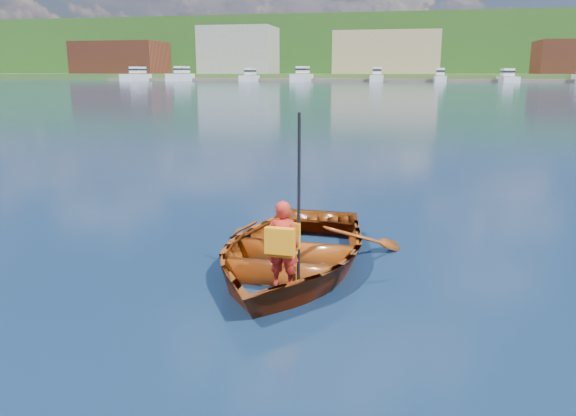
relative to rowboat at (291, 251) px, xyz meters
The scene contains 8 objects.
ground 1.19m from the rowboat, 169.92° to the left, with size 600.00×600.00×0.00m.
rowboat is the anchor object (origin of this frame).
child_paddler 0.99m from the rowboat, 83.59° to the right, with size 0.39×0.35×2.01m.
shoreline 237.03m from the rowboat, 90.28° to the left, with size 400.00×140.00×22.00m.
dock 148.34m from the rowboat, 92.49° to the left, with size 160.05×7.25×0.80m.
waterfront_buildings 165.61m from the rowboat, 93.08° to the left, with size 202.00×16.00×14.00m.
marina_yachts 144.21m from the rowboat, 95.55° to the left, with size 138.82×13.69×4.32m.
hillside_trees 235.50m from the rowboat, 91.52° to the left, with size 316.22×81.38×25.08m.
Camera 1 is at (2.61, -7.12, 2.55)m, focal length 35.00 mm.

